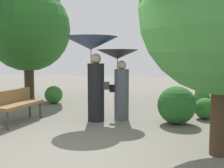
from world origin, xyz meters
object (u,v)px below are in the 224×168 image
tree_near_left (28,22)px  person_left (93,58)px  tree_far_back (202,28)px  park_bench (17,103)px  person_right (119,70)px

tree_near_left → person_left: bearing=-39.1°
person_left → tree_near_left: size_ratio=0.45×
tree_far_back → park_bench: bearing=-131.9°
tree_near_left → tree_far_back: size_ratio=1.12×
person_right → tree_far_back: bearing=-30.0°
person_right → park_bench: 2.74m
person_left → person_right: 0.77m
person_right → tree_near_left: size_ratio=0.39×
person_right → tree_far_back: tree_far_back is taller
person_left → tree_far_back: bearing=-34.1°
park_bench → tree_near_left: (-1.71, 3.53, 2.47)m
person_right → tree_near_left: (-4.13, 2.52, 1.68)m
person_left → tree_far_back: (2.97, 4.61, 1.17)m
person_left → tree_near_left: bearing=49.5°
tree_far_back → person_right: bearing=-118.7°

